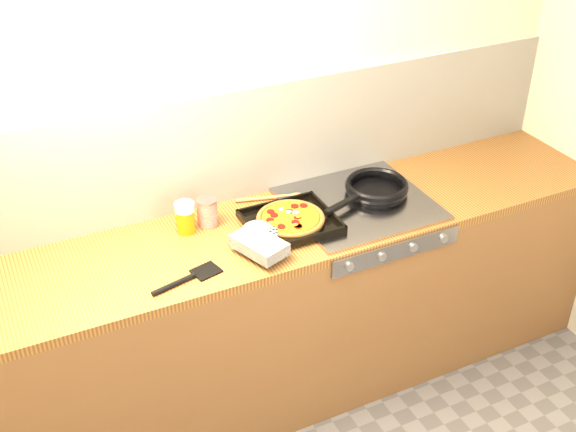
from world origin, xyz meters
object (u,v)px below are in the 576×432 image
frying_pan (376,188)px  juice_glass (185,217)px  tomato_can (207,212)px  pizza_on_tray (281,226)px

frying_pan → juice_glass: 0.85m
tomato_can → juice_glass: (-0.10, -0.01, 0.01)m
pizza_on_tray → tomato_can: (-0.24, 0.20, 0.02)m
pizza_on_tray → frying_pan: (0.50, 0.09, -0.00)m
tomato_can → juice_glass: 0.10m
pizza_on_tray → juice_glass: 0.39m
pizza_on_tray → tomato_can: bearing=141.2°
juice_glass → frying_pan: bearing=-6.2°
pizza_on_tray → tomato_can: size_ratio=3.89×
tomato_can → juice_glass: juice_glass is taller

